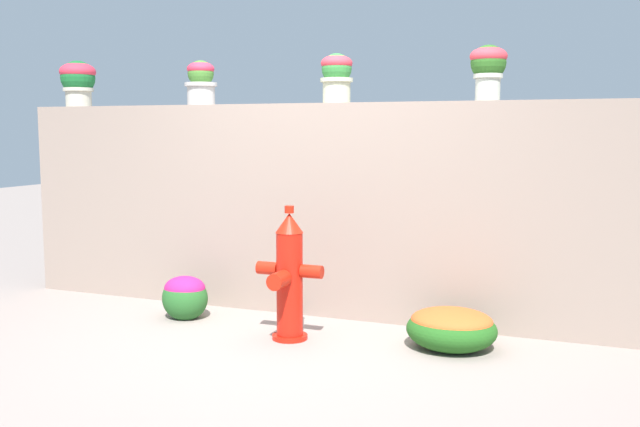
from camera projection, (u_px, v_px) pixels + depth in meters
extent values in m
plane|color=gray|center=(268.00, 352.00, 4.69)|extent=(24.00, 24.00, 0.00)
cube|color=gray|center=(329.00, 209.00, 5.62)|extent=(5.45, 0.34, 1.65)
cylinder|color=beige|center=(79.00, 98.00, 6.40)|extent=(0.23, 0.23, 0.17)
cylinder|color=beige|center=(78.00, 90.00, 6.39)|extent=(0.26, 0.26, 0.03)
sphere|color=#19652D|center=(78.00, 78.00, 6.38)|extent=(0.30, 0.30, 0.30)
ellipsoid|color=#E53248|center=(78.00, 72.00, 6.37)|extent=(0.32, 0.32, 0.17)
cylinder|color=#BCB7B2|center=(201.00, 94.00, 5.97)|extent=(0.23, 0.23, 0.19)
cylinder|color=#BCB7B2|center=(201.00, 84.00, 5.96)|extent=(0.27, 0.27, 0.03)
sphere|color=#40782C|center=(201.00, 73.00, 5.95)|extent=(0.22, 0.22, 0.22)
ellipsoid|color=#E62E48|center=(201.00, 69.00, 5.95)|extent=(0.23, 0.23, 0.12)
cylinder|color=beige|center=(337.00, 91.00, 5.51)|extent=(0.21, 0.21, 0.19)
cylinder|color=beige|center=(337.00, 80.00, 5.50)|extent=(0.25, 0.25, 0.03)
sphere|color=#327D36|center=(337.00, 69.00, 5.49)|extent=(0.23, 0.23, 0.23)
ellipsoid|color=#E43541|center=(337.00, 63.00, 5.49)|extent=(0.24, 0.24, 0.13)
cylinder|color=beige|center=(488.00, 88.00, 5.10)|extent=(0.18, 0.18, 0.19)
cylinder|color=beige|center=(488.00, 76.00, 5.09)|extent=(0.21, 0.21, 0.03)
sphere|color=#2B611F|center=(488.00, 63.00, 5.08)|extent=(0.25, 0.25, 0.25)
ellipsoid|color=#E53944|center=(489.00, 56.00, 5.08)|extent=(0.27, 0.27, 0.14)
cylinder|color=red|center=(290.00, 337.00, 4.98)|extent=(0.25, 0.25, 0.03)
cylinder|color=red|center=(290.00, 286.00, 4.94)|extent=(0.18, 0.18, 0.75)
cone|color=red|center=(289.00, 223.00, 4.89)|extent=(0.19, 0.19, 0.14)
cylinder|color=red|center=(289.00, 209.00, 4.88)|extent=(0.06, 0.06, 0.05)
cylinder|color=red|center=(268.00, 268.00, 4.99)|extent=(0.15, 0.09, 0.09)
cylinder|color=red|center=(312.00, 272.00, 4.87)|extent=(0.15, 0.09, 0.09)
cylinder|color=red|center=(279.00, 280.00, 4.77)|extent=(0.11, 0.16, 0.11)
ellipsoid|color=#266127|center=(185.00, 298.00, 5.52)|extent=(0.36, 0.32, 0.35)
ellipsoid|color=#C11F6D|center=(185.00, 288.00, 5.51)|extent=(0.32, 0.29, 0.19)
ellipsoid|color=#225B1C|center=(451.00, 330.00, 4.75)|extent=(0.60, 0.54, 0.28)
ellipsoid|color=#E95924|center=(452.00, 320.00, 4.74)|extent=(0.54, 0.48, 0.16)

